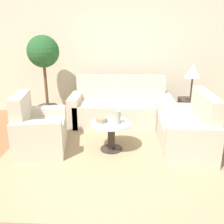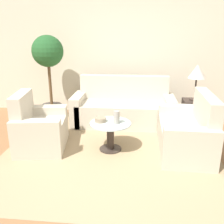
{
  "view_description": "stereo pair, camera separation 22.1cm",
  "coord_description": "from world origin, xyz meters",
  "px_view_note": "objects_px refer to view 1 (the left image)",
  "views": [
    {
      "loc": [
        0.22,
        -2.79,
        1.82
      ],
      "look_at": [
        0.06,
        1.06,
        0.55
      ],
      "focal_mm": 40.0,
      "sensor_mm": 36.0,
      "label": 1
    },
    {
      "loc": [
        0.44,
        -2.78,
        1.82
      ],
      "look_at": [
        0.06,
        1.06,
        0.55
      ],
      "focal_mm": 40.0,
      "sensor_mm": 36.0,
      "label": 2
    }
  ],
  "objects_px": {
    "vase": "(118,117)",
    "table_lamp": "(193,72)",
    "potted_plant": "(44,63)",
    "coffee_table": "(111,133)",
    "bowl": "(101,120)",
    "sofa_main": "(120,109)",
    "armchair": "(37,132)",
    "loveseat": "(189,132)"
  },
  "relations": [
    {
      "from": "vase",
      "to": "table_lamp",
      "type": "bearing_deg",
      "value": 40.41
    },
    {
      "from": "potted_plant",
      "to": "armchair",
      "type": "bearing_deg",
      "value": -80.09
    },
    {
      "from": "bowl",
      "to": "potted_plant",
      "type": "bearing_deg",
      "value": 132.84
    },
    {
      "from": "sofa_main",
      "to": "coffee_table",
      "type": "relative_size",
      "value": 3.12
    },
    {
      "from": "table_lamp",
      "to": "potted_plant",
      "type": "height_order",
      "value": "potted_plant"
    },
    {
      "from": "sofa_main",
      "to": "potted_plant",
      "type": "height_order",
      "value": "potted_plant"
    },
    {
      "from": "loveseat",
      "to": "table_lamp",
      "type": "height_order",
      "value": "table_lamp"
    },
    {
      "from": "table_lamp",
      "to": "bowl",
      "type": "height_order",
      "value": "table_lamp"
    },
    {
      "from": "loveseat",
      "to": "vase",
      "type": "height_order",
      "value": "loveseat"
    },
    {
      "from": "sofa_main",
      "to": "armchair",
      "type": "height_order",
      "value": "sofa_main"
    },
    {
      "from": "coffee_table",
      "to": "bowl",
      "type": "height_order",
      "value": "bowl"
    },
    {
      "from": "potted_plant",
      "to": "sofa_main",
      "type": "bearing_deg",
      "value": -5.92
    },
    {
      "from": "coffee_table",
      "to": "bowl",
      "type": "xyz_separation_m",
      "value": [
        -0.16,
        0.03,
        0.2
      ]
    },
    {
      "from": "potted_plant",
      "to": "bowl",
      "type": "relative_size",
      "value": 9.6
    },
    {
      "from": "coffee_table",
      "to": "table_lamp",
      "type": "height_order",
      "value": "table_lamp"
    },
    {
      "from": "coffee_table",
      "to": "bowl",
      "type": "bearing_deg",
      "value": 168.13
    },
    {
      "from": "potted_plant",
      "to": "coffee_table",
      "type": "bearing_deg",
      "value": -44.44
    },
    {
      "from": "armchair",
      "to": "loveseat",
      "type": "height_order",
      "value": "loveseat"
    },
    {
      "from": "loveseat",
      "to": "bowl",
      "type": "height_order",
      "value": "loveseat"
    },
    {
      "from": "armchair",
      "to": "coffee_table",
      "type": "relative_size",
      "value": 1.56
    },
    {
      "from": "sofa_main",
      "to": "vase",
      "type": "distance_m",
      "value": 1.26
    },
    {
      "from": "armchair",
      "to": "sofa_main",
      "type": "bearing_deg",
      "value": -54.41
    },
    {
      "from": "sofa_main",
      "to": "armchair",
      "type": "distance_m",
      "value": 1.8
    },
    {
      "from": "sofa_main",
      "to": "armchair",
      "type": "relative_size",
      "value": 2.0
    },
    {
      "from": "table_lamp",
      "to": "bowl",
      "type": "relative_size",
      "value": 3.77
    },
    {
      "from": "armchair",
      "to": "table_lamp",
      "type": "height_order",
      "value": "table_lamp"
    },
    {
      "from": "sofa_main",
      "to": "coffee_table",
      "type": "distance_m",
      "value": 1.23
    },
    {
      "from": "table_lamp",
      "to": "bowl",
      "type": "bearing_deg",
      "value": -145.29
    },
    {
      "from": "armchair",
      "to": "coffee_table",
      "type": "bearing_deg",
      "value": -97.13
    },
    {
      "from": "sofa_main",
      "to": "vase",
      "type": "bearing_deg",
      "value": -91.64
    },
    {
      "from": "potted_plant",
      "to": "table_lamp",
      "type": "bearing_deg",
      "value": -3.94
    },
    {
      "from": "coffee_table",
      "to": "table_lamp",
      "type": "relative_size",
      "value": 0.94
    },
    {
      "from": "sofa_main",
      "to": "coffee_table",
      "type": "height_order",
      "value": "sofa_main"
    },
    {
      "from": "coffee_table",
      "to": "table_lamp",
      "type": "xyz_separation_m",
      "value": [
        1.5,
        1.18,
        0.77
      ]
    },
    {
      "from": "coffee_table",
      "to": "potted_plant",
      "type": "distance_m",
      "value": 2.17
    },
    {
      "from": "armchair",
      "to": "potted_plant",
      "type": "distance_m",
      "value": 1.69
    },
    {
      "from": "armchair",
      "to": "bowl",
      "type": "relative_size",
      "value": 5.54
    },
    {
      "from": "sofa_main",
      "to": "loveseat",
      "type": "distance_m",
      "value": 1.59
    },
    {
      "from": "armchair",
      "to": "vase",
      "type": "bearing_deg",
      "value": -97.82
    },
    {
      "from": "vase",
      "to": "sofa_main",
      "type": "bearing_deg",
      "value": 88.36
    },
    {
      "from": "table_lamp",
      "to": "sofa_main",
      "type": "bearing_deg",
      "value": 178.31
    },
    {
      "from": "sofa_main",
      "to": "vase",
      "type": "xyz_separation_m",
      "value": [
        -0.04,
        -1.24,
        0.25
      ]
    }
  ]
}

